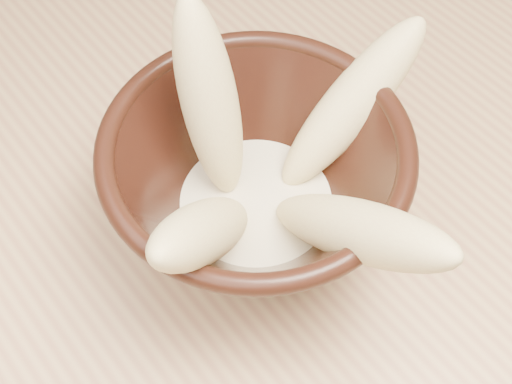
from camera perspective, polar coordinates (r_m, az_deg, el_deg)
table at (r=0.67m, az=-14.78°, el=-7.92°), size 1.20×0.80×0.75m
bowl at (r=0.53m, az=0.00°, el=0.63°), size 0.22×0.22×0.12m
milk_puddle at (r=0.55m, az=0.00°, el=-1.13°), size 0.13×0.13×0.02m
banana_upright at (r=0.51m, az=-3.75°, el=7.27°), size 0.06×0.10×0.17m
banana_left at (r=0.47m, az=-4.25°, el=-3.21°), size 0.14×0.11×0.15m
banana_right at (r=0.54m, az=7.65°, el=6.97°), size 0.15×0.04×0.13m
banana_front at (r=0.47m, az=7.94°, el=-3.01°), size 0.05×0.17×0.15m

